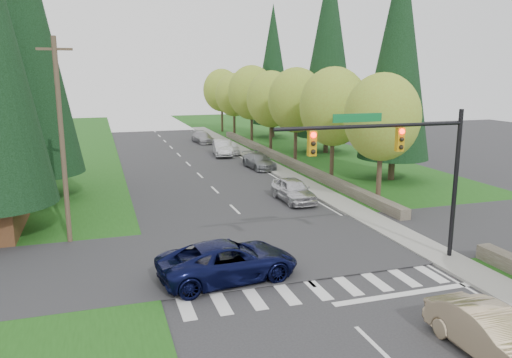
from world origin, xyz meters
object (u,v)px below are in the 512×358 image
parked_car_a (293,190)px  parked_car_d (231,148)px  sedan_champagne (491,334)px  parked_car_e (203,137)px  parked_car_c (222,148)px  suv_navy (228,261)px  parked_car_b (259,161)px

parked_car_a → parked_car_d: (1.08, 20.25, -0.12)m
sedan_champagne → parked_car_e: 48.22m
sedan_champagne → parked_car_e: sedan_champagne is taller
sedan_champagne → parked_car_e: bearing=87.1°
sedan_champagne → parked_car_c: (1.26, 38.32, 0.07)m
suv_navy → parked_car_b: (8.68, 22.66, -0.14)m
suv_navy → parked_car_a: suv_navy is taller
suv_navy → parked_car_a: (7.28, 11.00, -0.03)m
parked_car_c → parked_car_e: parked_car_c is taller
suv_navy → parked_car_a: 13.19m
parked_car_c → parked_car_a: bearing=-82.3°
parked_car_d → parked_car_e: parked_car_e is taller
parked_car_a → parked_car_e: 29.31m
parked_car_a → parked_car_e: parked_car_a is taller
parked_car_a → parked_car_e: size_ratio=1.00×
parked_car_d → parked_car_e: size_ratio=0.84×
sedan_champagne → parked_car_c: bearing=86.7°
parked_car_a → parked_car_b: size_ratio=0.99×
sedan_champagne → parked_car_b: size_ratio=0.97×
sedan_champagne → parked_car_b: (2.66, 30.56, -0.07)m
suv_navy → parked_car_c: bearing=-20.3°
sedan_champagne → parked_car_a: (1.26, 18.90, 0.04)m
parked_car_d → suv_navy: bearing=-99.1°
parked_car_c → parked_car_e: size_ratio=1.06×
sedan_champagne → parked_car_a: 18.94m
sedan_champagne → suv_navy: size_ratio=0.77×
parked_car_b → sedan_champagne: bearing=-99.3°
suv_navy → parked_car_d: suv_navy is taller
suv_navy → parked_car_b: size_ratio=1.26×
sedan_champagne → parked_car_d: (2.34, 39.15, -0.08)m
parked_car_d → parked_car_c: bearing=-136.7°
parked_car_a → parked_car_d: bearing=86.2°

